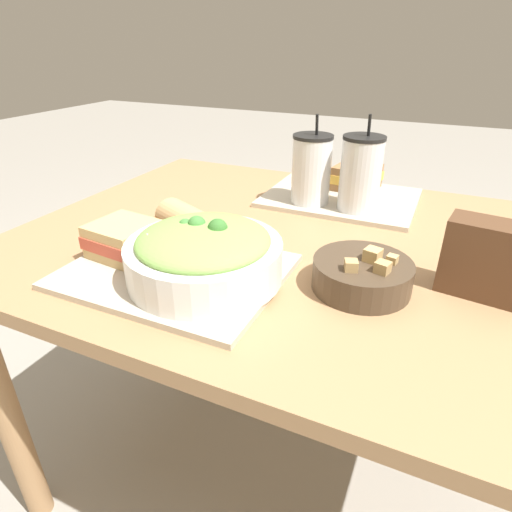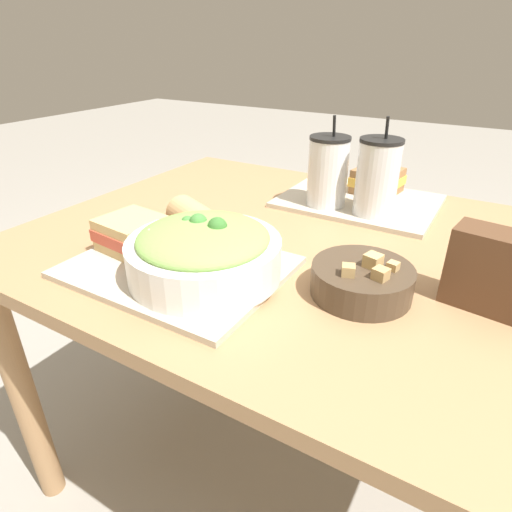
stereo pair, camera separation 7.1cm
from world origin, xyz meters
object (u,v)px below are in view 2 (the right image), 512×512
object	(u,v)px
drink_cup_dark	(328,173)
sandwich_far	(377,181)
baguette_near	(201,224)
soup_bowl	(362,279)
sandwich_near	(133,233)
salad_bowl	(204,251)
chip_bag	(493,271)
drink_cup_red	(377,180)

from	to	relation	value
drink_cup_dark	sandwich_far	bearing A→B (deg)	62.35
baguette_near	soup_bowl	bearing A→B (deg)	-67.71
sandwich_far	baguette_near	bearing A→B (deg)	-105.85
soup_bowl	sandwich_near	size ratio (longest dim) A/B	1.30
sandwich_far	salad_bowl	bearing A→B (deg)	-93.62
sandwich_far	drink_cup_dark	xyz separation A→B (m)	(-0.08, -0.16, 0.05)
salad_bowl	sandwich_near	distance (m)	0.19
drink_cup_dark	soup_bowl	bearing A→B (deg)	-58.94
soup_bowl	chip_bag	distance (m)	0.20
salad_bowl	baguette_near	bearing A→B (deg)	129.86
drink_cup_red	sandwich_near	bearing A→B (deg)	-129.50
sandwich_near	sandwich_far	size ratio (longest dim) A/B	0.96
salad_bowl	sandwich_far	distance (m)	0.62
chip_bag	sandwich_near	bearing A→B (deg)	-158.19
sandwich_far	chip_bag	distance (m)	0.54
baguette_near	sandwich_far	size ratio (longest dim) A/B	1.41
baguette_near	drink_cup_red	world-z (taller)	drink_cup_red
soup_bowl	sandwich_near	distance (m)	0.45
salad_bowl	chip_bag	distance (m)	0.47
sandwich_far	sandwich_near	bearing A→B (deg)	-109.82
salad_bowl	baguette_near	distance (m)	0.15
drink_cup_dark	chip_bag	xyz separation A→B (m)	(0.39, -0.28, -0.03)
baguette_near	chip_bag	distance (m)	0.54
soup_bowl	sandwich_near	xyz separation A→B (m)	(-0.44, -0.08, 0.02)
drink_cup_red	chip_bag	bearing A→B (deg)	-45.68
drink_cup_dark	chip_bag	size ratio (longest dim) A/B	1.55
sandwich_near	drink_cup_red	distance (m)	0.56
chip_bag	drink_cup_red	bearing A→B (deg)	142.54
chip_bag	drink_cup_dark	bearing A→B (deg)	152.93
sandwich_near	drink_cup_red	xyz separation A→B (m)	(0.35, 0.43, 0.05)
sandwich_far	chip_bag	xyz separation A→B (m)	(0.31, -0.44, 0.02)
sandwich_near	sandwich_far	distance (m)	0.67
sandwich_far	chip_bag	world-z (taller)	chip_bag
sandwich_near	soup_bowl	bearing A→B (deg)	16.67
soup_bowl	chip_bag	bearing A→B (deg)	20.16
baguette_near	chip_bag	size ratio (longest dim) A/B	1.36
drink_cup_dark	chip_bag	world-z (taller)	drink_cup_dark
sandwich_far	drink_cup_red	world-z (taller)	drink_cup_red
sandwich_near	drink_cup_dark	bearing A→B (deg)	67.52
sandwich_near	chip_bag	size ratio (longest dim) A/B	0.93
drink_cup_dark	chip_bag	bearing A→B (deg)	-35.29
sandwich_near	baguette_near	world-z (taller)	baguette_near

